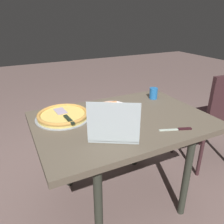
{
  "coord_description": "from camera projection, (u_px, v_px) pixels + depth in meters",
  "views": [
    {
      "loc": [
        0.69,
        1.23,
        1.41
      ],
      "look_at": [
        0.07,
        -0.03,
        0.78
      ],
      "focal_mm": 35.37,
      "sensor_mm": 36.0,
      "label": 1
    }
  ],
  "objects": [
    {
      "name": "ground_plane",
      "position": [
        121.0,
        197.0,
        1.86
      ],
      "size": [
        12.0,
        12.0,
        0.0
      ],
      "primitive_type": "plane",
      "color": "#755D59"
    },
    {
      "name": "dining_table",
      "position": [
        122.0,
        128.0,
        1.59
      ],
      "size": [
        1.22,
        0.86,
        0.73
      ],
      "color": "brown",
      "rests_on": "ground_plane"
    },
    {
      "name": "laptop",
      "position": [
        114.0,
        129.0,
        1.31
      ],
      "size": [
        0.37,
        0.36,
        0.25
      ],
      "color": "#B2C0C6",
      "rests_on": "dining_table"
    },
    {
      "name": "pizza_plate",
      "position": [
        112.0,
        107.0,
        1.71
      ],
      "size": [
        0.26,
        0.26,
        0.04
      ],
      "color": "white",
      "rests_on": "dining_table"
    },
    {
      "name": "pizza_tray",
      "position": [
        63.0,
        115.0,
        1.56
      ],
      "size": [
        0.39,
        0.39,
        0.04
      ],
      "color": "#98A1A8",
      "rests_on": "dining_table"
    },
    {
      "name": "table_knife",
      "position": [
        179.0,
        129.0,
        1.41
      ],
      "size": [
        0.2,
        0.09,
        0.01
      ],
      "color": "#B5C5B6",
      "rests_on": "dining_table"
    },
    {
      "name": "drink_cup",
      "position": [
        153.0,
        93.0,
        1.91
      ],
      "size": [
        0.07,
        0.07,
        0.09
      ],
      "color": "#2369B4",
      "rests_on": "dining_table"
    },
    {
      "name": "chair_near",
      "position": [
        214.0,
        115.0,
        2.07
      ],
      "size": [
        0.48,
        0.48,
        0.96
      ],
      "color": "#371F22",
      "rests_on": "ground_plane"
    }
  ]
}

